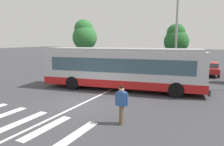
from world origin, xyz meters
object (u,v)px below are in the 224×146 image
(parked_car_silver, at_px, (119,63))
(parked_car_charcoal, at_px, (139,63))
(twin_arm_street_lamp, at_px, (177,17))
(parked_car_red, at_px, (210,68))
(city_transit_bus, at_px, (122,68))
(parked_car_champagne, at_px, (103,61))
(background_tree_left, at_px, (84,35))
(parked_car_black, at_px, (162,65))
(pedestrian_crossing_street, at_px, (122,103))
(background_tree_right, at_px, (176,39))
(parked_car_teal, at_px, (184,66))

(parked_car_silver, xyz_separation_m, parked_car_charcoal, (2.69, 0.35, 0.00))
(twin_arm_street_lamp, bearing_deg, parked_car_silver, 150.23)
(parked_car_charcoal, xyz_separation_m, parked_car_red, (7.96, -0.59, 0.00))
(city_transit_bus, height_order, parked_car_champagne, city_transit_bus)
(parked_car_charcoal, bearing_deg, parked_car_red, -4.20)
(city_transit_bus, height_order, background_tree_left, background_tree_left)
(parked_car_champagne, bearing_deg, parked_car_black, 0.41)
(pedestrian_crossing_street, distance_m, parked_car_red, 16.23)
(parked_car_black, distance_m, background_tree_right, 5.37)
(parked_car_teal, height_order, background_tree_left, background_tree_left)
(city_transit_bus, bearing_deg, parked_car_teal, 73.72)
(city_transit_bus, height_order, parked_car_red, city_transit_bus)
(parked_car_black, distance_m, background_tree_left, 14.87)
(twin_arm_street_lamp, bearing_deg, parked_car_black, 115.19)
(background_tree_right, bearing_deg, parked_car_charcoal, -128.93)
(background_tree_left, bearing_deg, parked_car_black, -16.77)
(parked_car_red, height_order, background_tree_left, background_tree_left)
(pedestrian_crossing_street, height_order, parked_car_black, pedestrian_crossing_street)
(parked_car_charcoal, distance_m, parked_car_red, 7.99)
(parked_car_black, bearing_deg, parked_car_champagne, -179.59)
(background_tree_right, bearing_deg, background_tree_left, -179.06)
(city_transit_bus, height_order, parked_car_charcoal, city_transit_bus)
(parked_car_champagne, relative_size, parked_car_black, 1.01)
(parked_car_champagne, relative_size, parked_car_silver, 1.01)
(background_tree_right, bearing_deg, parked_car_black, -99.84)
(pedestrian_crossing_street, bearing_deg, parked_car_black, 97.12)
(parked_car_black, relative_size, background_tree_left, 0.65)
(parked_car_silver, height_order, background_tree_left, background_tree_left)
(city_transit_bus, distance_m, parked_car_teal, 10.95)
(parked_car_silver, relative_size, twin_arm_street_lamp, 0.49)
(parked_car_black, xyz_separation_m, background_tree_left, (-13.80, 4.16, 3.69))
(parked_car_black, bearing_deg, background_tree_right, 80.16)
(city_transit_bus, bearing_deg, background_tree_right, 85.02)
(pedestrian_crossing_street, relative_size, parked_car_teal, 0.38)
(parked_car_red, xyz_separation_m, background_tree_left, (-18.94, 4.79, 3.69))
(parked_car_silver, height_order, parked_car_black, same)
(parked_car_champagne, relative_size, background_tree_left, 0.66)
(parked_car_charcoal, height_order, background_tree_left, background_tree_left)
(twin_arm_street_lamp, bearing_deg, city_transit_bus, -116.11)
(parked_car_silver, relative_size, parked_car_teal, 1.01)
(parked_car_silver, distance_m, background_tree_left, 10.14)
(twin_arm_street_lamp, bearing_deg, background_tree_right, 99.33)
(parked_car_silver, distance_m, parked_car_charcoal, 2.72)
(parked_car_champagne, bearing_deg, pedestrian_crossing_street, -58.40)
(parked_car_champagne, relative_size, parked_car_red, 1.01)
(twin_arm_street_lamp, bearing_deg, parked_car_champagne, 155.17)
(parked_car_charcoal, bearing_deg, parked_car_black, 0.90)
(parked_car_champagne, height_order, parked_car_charcoal, same)
(parked_car_silver, distance_m, parked_car_black, 5.53)
(parked_car_charcoal, bearing_deg, parked_car_champagne, -179.85)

